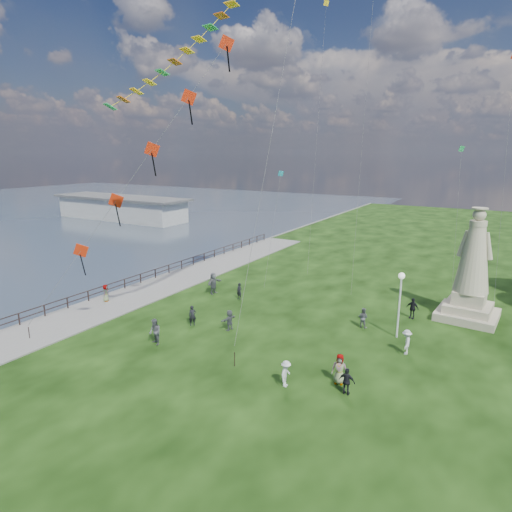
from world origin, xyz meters
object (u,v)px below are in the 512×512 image
Objects in this scene: person_7 at (363,318)px; person_5 at (213,283)px; person_0 at (192,316)px; person_6 at (239,291)px; lamppost at (400,291)px; person_8 at (406,342)px; person_2 at (286,374)px; person_11 at (230,320)px; person_10 at (106,294)px; person_1 at (155,332)px; statue at (472,278)px; person_4 at (339,369)px; pier_pavilion at (121,208)px; person_9 at (412,308)px; person_3 at (347,381)px.

person_5 is at bearing 3.64° from person_7.
person_0 is 1.02× the size of person_6.
lamppost is 3.66m from person_7.
lamppost is at bearing -25.17° from person_0.
person_7 is at bearing -135.72° from person_8.
person_2 is 1.01× the size of person_6.
person_8 is 11.90m from person_11.
person_5 is 9.18m from person_10.
person_1 is 1.22× the size of person_10.
statue is 7.34m from lamppost.
person_5 reaches higher than person_7.
person_4 is at bearing -105.77° from statue.
pier_pavilion is 19.97× the size of person_11.
person_0 is at bearing -37.32° from pier_pavilion.
person_10 is at bearing 137.72° from person_5.
person_5 is 1.34× the size of person_10.
statue is 5.74× the size of person_2.
person_4 is at bearing 81.36° from person_11.
person_10 is at bearing -152.13° from statue.
person_0 is at bearing -85.51° from person_8.
person_10 is (-9.37, 3.94, -0.16)m from person_1.
person_0 is 3.80m from person_1.
statue is 4.85m from person_9.
person_4 is (-1.32, -7.77, -2.46)m from lamppost.
person_9 is (16.53, 2.95, -0.16)m from person_5.
pier_pavilion reaches higher than person_1.
person_4 is at bearing -80.87° from person_9.
person_5 reaches higher than person_11.
pier_pavilion is 52.08m from person_5.
person_9 is at bearing 179.92° from person_8.
person_1 is at bearing -72.24° from person_8.
person_6 is at bearing -36.25° from person_3.
person_9 is (0.17, 4.12, -2.51)m from lamppost.
person_2 is 1.02× the size of person_10.
lamppost is 16.51m from person_1.
person_11 is (-11.62, -2.55, -0.05)m from person_8.
person_0 is at bearing 62.06° from person_2.
person_11 is (-8.01, -5.33, 0.02)m from person_7.
person_6 is at bearing 133.49° from person_4.
person_11 reaches higher than person_6.
person_8 is at bearing -4.90° from person_6.
person_8 reaches higher than person_11.
person_5 reaches higher than person_3.
person_8 is (14.44, 3.22, 0.06)m from person_0.
statue is 20.96m from person_0.
person_0 is at bearing -13.29° from person_3.
person_8 reaches higher than person_6.
person_11 is (12.24, 0.54, 0.03)m from person_10.
person_9 reaches higher than person_2.
lamppost is 2.70× the size of person_4.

